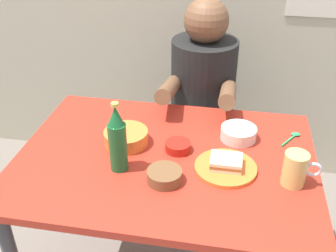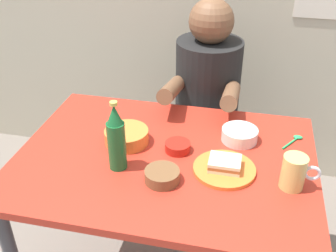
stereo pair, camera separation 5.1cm
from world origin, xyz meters
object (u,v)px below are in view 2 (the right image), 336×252
(stool, at_px, (204,150))
(soup_bowl_orange, at_px, (127,136))
(beer_bottle, at_px, (116,139))
(person_seated, at_px, (208,82))
(plate_orange, at_px, (224,169))
(beer_mug, at_px, (294,172))
(sandwich, at_px, (225,163))
(dining_table, at_px, (165,176))

(stool, xyz_separation_m, soup_bowl_orange, (-0.24, -0.57, 0.42))
(stool, distance_m, beer_bottle, 0.92)
(person_seated, height_order, plate_orange, person_seated)
(beer_mug, bearing_deg, sandwich, 170.86)
(plate_orange, bearing_deg, stool, 102.55)
(stool, height_order, beer_bottle, beer_bottle)
(sandwich, bearing_deg, soup_bowl_orange, 165.91)
(person_seated, height_order, soup_bowl_orange, person_seated)
(sandwich, xyz_separation_m, soup_bowl_orange, (-0.39, 0.10, -0.00))
(stool, distance_m, person_seated, 0.42)
(sandwich, relative_size, soup_bowl_orange, 0.65)
(person_seated, bearing_deg, soup_bowl_orange, -113.00)
(sandwich, bearing_deg, person_seated, 102.75)
(dining_table, xyz_separation_m, beer_mug, (0.45, -0.08, 0.15))
(plate_orange, height_order, soup_bowl_orange, soup_bowl_orange)
(beer_bottle, bearing_deg, beer_mug, 2.05)
(beer_bottle, xyz_separation_m, soup_bowl_orange, (-0.02, 0.16, -0.09))
(beer_bottle, relative_size, soup_bowl_orange, 1.54)
(beer_mug, xyz_separation_m, beer_bottle, (-0.60, -0.02, 0.06))
(dining_table, bearing_deg, beer_mug, -9.89)
(dining_table, height_order, soup_bowl_orange, soup_bowl_orange)
(dining_table, height_order, beer_mug, beer_mug)
(stool, relative_size, beer_mug, 3.57)
(dining_table, height_order, sandwich, sandwich)
(dining_table, relative_size, soup_bowl_orange, 6.47)
(person_seated, distance_m, soup_bowl_orange, 0.61)
(plate_orange, distance_m, soup_bowl_orange, 0.40)
(plate_orange, bearing_deg, beer_mug, -9.14)
(soup_bowl_orange, bearing_deg, person_seated, 67.00)
(dining_table, distance_m, soup_bowl_orange, 0.21)
(plate_orange, distance_m, beer_mug, 0.24)
(stool, height_order, plate_orange, plate_orange)
(beer_mug, distance_m, beer_bottle, 0.60)
(dining_table, distance_m, sandwich, 0.26)
(person_seated, relative_size, sandwich, 6.54)
(dining_table, xyz_separation_m, beer_bottle, (-0.15, -0.10, 0.21))
(stool, height_order, soup_bowl_orange, soup_bowl_orange)
(dining_table, xyz_separation_m, sandwich, (0.22, -0.04, 0.13))
(sandwich, distance_m, soup_bowl_orange, 0.40)
(stool, relative_size, plate_orange, 2.05)
(stool, xyz_separation_m, person_seated, (0.00, -0.01, 0.42))
(stool, bearing_deg, sandwich, -77.45)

